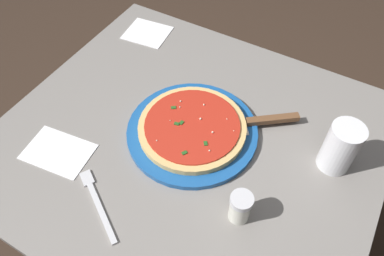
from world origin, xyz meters
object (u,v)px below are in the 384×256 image
serving_plate (192,131)px  cup_tall_drink (341,147)px  pizza (192,127)px  napkin_loose_left (147,33)px  fork (97,201)px  napkin_folded_right (58,152)px  parmesan_shaker (240,207)px  pizza_server (256,122)px

serving_plate → cup_tall_drink: (-0.32, -0.08, 0.05)m
serving_plate → pizza: pizza is taller
napkin_loose_left → fork: (-0.23, 0.53, 0.00)m
napkin_folded_right → parmesan_shaker: bearing=-171.6°
fork → napkin_folded_right: bearing=-19.4°
serving_plate → cup_tall_drink: bearing=-165.5°
napkin_folded_right → fork: bearing=160.6°
serving_plate → pizza: 0.02m
pizza_server → napkin_loose_left: 0.47m
pizza → napkin_folded_right: 0.32m
cup_tall_drink → napkin_folded_right: bearing=26.9°
cup_tall_drink → fork: bearing=40.2°
pizza_server → fork: (0.21, 0.35, -0.02)m
serving_plate → fork: bearing=72.1°
cup_tall_drink → serving_plate: bearing=14.5°
napkin_folded_right → napkin_loose_left: size_ratio=1.19×
pizza → fork: 0.27m
napkin_folded_right → fork: (-0.16, 0.06, 0.00)m
cup_tall_drink → napkin_loose_left: 0.66m
parmesan_shaker → pizza_server: bearing=-74.4°
cup_tall_drink → parmesan_shaker: bearing=59.6°
pizza_server → fork: size_ratio=1.20×
napkin_folded_right → pizza: bearing=-140.1°
cup_tall_drink → napkin_loose_left: (0.63, -0.19, -0.06)m
serving_plate → parmesan_shaker: 0.24m
napkin_loose_left → pizza: bearing=139.2°
pizza_server → parmesan_shaker: bearing=105.6°
cup_tall_drink → fork: (0.40, 0.34, -0.06)m
pizza → pizza_server: 0.16m
napkin_folded_right → napkin_loose_left: bearing=-81.5°
pizza_server → fork: pizza_server is taller
pizza → pizza_server: bearing=-142.6°
pizza → napkin_loose_left: bearing=-40.8°
pizza → napkin_loose_left: (0.31, -0.27, -0.02)m
pizza → napkin_folded_right: bearing=39.9°
serving_plate → pizza: size_ratio=1.22×
cup_tall_drink → napkin_loose_left: bearing=-16.5°
cup_tall_drink → fork: cup_tall_drink is taller
napkin_folded_right → fork: 0.17m
serving_plate → fork: (0.08, 0.26, -0.00)m
serving_plate → pizza_server: (-0.12, -0.09, 0.01)m
cup_tall_drink → parmesan_shaker: cup_tall_drink is taller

